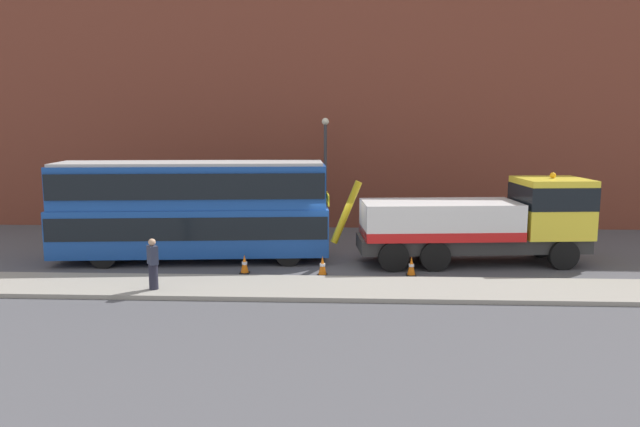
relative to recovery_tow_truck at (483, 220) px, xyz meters
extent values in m
plane|color=#4C4C51|center=(-5.61, 0.02, -1.76)|extent=(120.00, 120.00, 0.00)
cube|color=gray|center=(-5.61, -4.18, -1.68)|extent=(60.00, 2.80, 0.15)
cube|color=brown|center=(-5.61, 8.65, 6.24)|extent=(60.00, 1.20, 16.00)
cube|color=#2D2D2D|center=(-0.48, -0.04, -0.90)|extent=(9.17, 3.04, 0.55)
cube|color=yellow|center=(2.71, 0.25, 0.52)|extent=(2.83, 2.83, 2.30)
cube|color=black|center=(2.71, 0.25, 0.97)|extent=(2.86, 2.86, 0.90)
cube|color=silver|center=(-1.77, -0.17, 0.07)|extent=(6.32, 3.16, 1.40)
cube|color=red|center=(-1.77, -0.17, -0.45)|extent=(6.32, 3.21, 0.36)
cylinder|color=#B79914|center=(-5.47, -0.51, 0.37)|extent=(1.25, 0.39, 2.52)
sphere|color=orange|center=(2.71, 0.25, 1.79)|extent=(0.24, 0.24, 0.24)
cylinder|color=black|center=(2.70, 1.37, -1.18)|extent=(1.19, 0.45, 1.16)
cylinder|color=black|center=(2.91, -0.84, -1.18)|extent=(1.19, 0.45, 1.16)
cylinder|color=black|center=(-2.28, 0.90, -1.18)|extent=(1.19, 0.45, 1.16)
cylinder|color=black|center=(-2.07, -1.31, -1.18)|extent=(1.19, 0.45, 1.16)
cylinder|color=black|center=(-3.87, 0.75, -1.18)|extent=(1.19, 0.45, 1.16)
cylinder|color=black|center=(-3.66, -1.46, -1.18)|extent=(1.19, 0.45, 1.16)
cube|color=#19479E|center=(-11.73, -0.04, -0.47)|extent=(11.19, 3.51, 1.90)
cube|color=#19479E|center=(-11.73, -0.04, 1.33)|extent=(10.96, 3.39, 1.70)
cube|color=black|center=(-11.73, -0.04, -0.22)|extent=(11.08, 3.55, 0.90)
cube|color=black|center=(-11.73, -0.04, 1.43)|extent=(10.86, 3.53, 1.00)
cube|color=#B2B2B2|center=(-11.73, -0.04, 2.24)|extent=(10.73, 3.27, 0.12)
cube|color=yellow|center=(-6.23, 0.47, 0.78)|extent=(0.20, 1.50, 0.44)
cylinder|color=black|center=(-7.95, 1.39, -1.24)|extent=(1.06, 0.40, 1.04)
cylinder|color=black|center=(-7.75, -0.76, -1.24)|extent=(1.06, 0.40, 1.04)
cylinder|color=black|center=(-15.12, 0.72, -1.24)|extent=(1.06, 0.40, 1.04)
cylinder|color=black|center=(-14.92, -1.43, -1.24)|extent=(1.06, 0.40, 1.04)
cylinder|color=#232333|center=(-11.84, -4.81, -1.18)|extent=(0.42, 0.42, 0.85)
cube|color=#2D3347|center=(-11.84, -4.81, -0.45)|extent=(0.45, 0.48, 0.62)
sphere|color=tan|center=(-11.84, -4.81, -0.02)|extent=(0.24, 0.24, 0.24)
cone|color=orange|center=(-9.28, -2.01, -1.40)|extent=(0.32, 0.32, 0.72)
cylinder|color=white|center=(-9.28, -2.01, -1.36)|extent=(0.21, 0.21, 0.10)
cube|color=black|center=(-9.28, -2.01, -1.74)|extent=(0.36, 0.36, 0.04)
cone|color=orange|center=(-6.33, -2.16, -1.40)|extent=(0.32, 0.32, 0.72)
cylinder|color=white|center=(-6.33, -2.16, -1.36)|extent=(0.21, 0.21, 0.10)
cube|color=black|center=(-6.33, -2.16, -1.74)|extent=(0.36, 0.36, 0.04)
cone|color=orange|center=(-3.04, -2.07, -1.40)|extent=(0.32, 0.32, 0.72)
cylinder|color=white|center=(-3.04, -2.07, -1.36)|extent=(0.21, 0.21, 0.10)
cube|color=black|center=(-3.04, -2.07, -1.74)|extent=(0.36, 0.36, 0.04)
cylinder|color=#38383D|center=(-6.55, 6.45, 0.99)|extent=(0.16, 0.16, 5.50)
sphere|color=#EAE5C6|center=(-6.55, 6.45, 3.89)|extent=(0.36, 0.36, 0.36)
camera|label=1|loc=(-5.43, -24.05, 3.94)|focal=34.00mm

